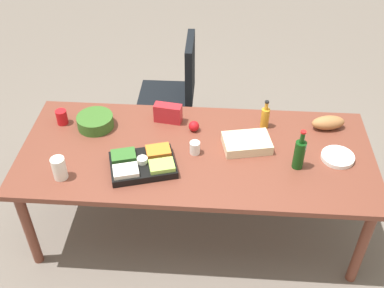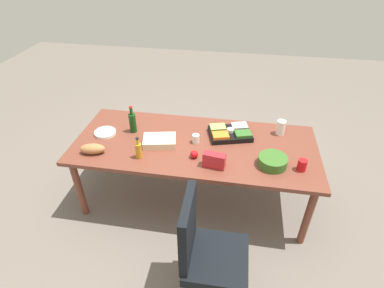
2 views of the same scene
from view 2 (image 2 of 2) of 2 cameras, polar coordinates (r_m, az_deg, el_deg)
The scene contains 15 objects.
ground_plane at distance 3.53m, azimuth 0.45°, elevation -9.82°, with size 10.00×10.00×0.00m, color #6E645B.
conference_table at distance 3.08m, azimuth 0.50°, elevation -0.86°, with size 2.42×1.03×0.75m.
office_chair at distance 2.54m, azimuth 3.10°, elevation -21.14°, with size 0.56×0.56×1.03m.
salad_bowl at distance 2.83m, azimuth 14.89°, elevation -3.15°, with size 0.26×0.26×0.09m, color #366424.
apple_red at distance 2.83m, azimuth 0.41°, elevation -1.94°, with size 0.08×0.08×0.08m, color red.
paper_plate_stack at distance 3.30m, azimuth -15.99°, elevation 2.06°, with size 0.22×0.22×0.03m, color white.
veggie_tray at distance 3.16m, azimuth 7.16°, elevation 2.08°, with size 0.49×0.40×0.09m.
mayo_jar at distance 3.27m, azimuth 16.31°, elevation 2.98°, with size 0.09×0.09×0.16m, color white.
paper_cup at distance 3.03m, azimuth 0.73°, elevation 1.01°, with size 0.07×0.07×0.09m, color white.
wine_bottle at distance 3.22m, azimuth -11.09°, elevation 4.05°, with size 0.09×0.09×0.30m.
chip_bag_red at distance 2.72m, azimuth 4.18°, elevation -3.08°, with size 0.20×0.08×0.14m, color #B6222A.
dressing_bottle at distance 2.85m, azimuth -9.99°, elevation -1.13°, with size 0.07×0.07×0.22m.
sheet_cake at distance 3.03m, azimuth -6.11°, elevation 0.57°, with size 0.32×0.22×0.07m, color beige.
bread_loaf at distance 3.03m, azimuth -18.17°, elevation -0.87°, with size 0.24×0.11×0.10m, color #A96F40.
red_solo_cup at distance 2.85m, azimuth 19.95°, elevation -3.74°, with size 0.08×0.08×0.11m, color red.
Camera 2 is at (0.38, -2.45, 2.51)m, focal length 28.42 mm.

